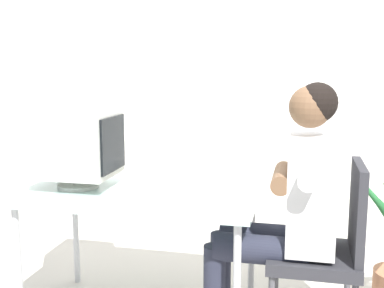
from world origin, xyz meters
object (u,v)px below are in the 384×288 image
object	(u,v)px
crt_monitor	(77,143)
person_seated	(286,204)
office_chair	(328,244)
desk	(142,199)
keyboard	(134,186)
desk_mug	(157,170)

from	to	relation	value
crt_monitor	person_seated	world-z (taller)	person_seated
person_seated	office_chair	bearing A→B (deg)	-0.00
person_seated	crt_monitor	bearing A→B (deg)	-179.82
person_seated	desk	bearing A→B (deg)	177.29
office_chair	person_seated	xyz separation A→B (m)	(-0.21, 0.00, 0.19)
crt_monitor	keyboard	xyz separation A→B (m)	(0.30, 0.03, -0.22)
office_chair	desk_mug	xyz separation A→B (m)	(-0.95, 0.29, 0.26)
desk	keyboard	bearing A→B (deg)	-164.38
desk	person_seated	size ratio (longest dim) A/B	0.95
desk	office_chair	size ratio (longest dim) A/B	1.34
crt_monitor	keyboard	distance (m)	0.37
keyboard	desk_mug	distance (m)	0.27
office_chair	person_seated	distance (m)	0.28
office_chair	desk_mug	size ratio (longest dim) A/B	9.08
office_chair	crt_monitor	bearing A→B (deg)	-179.85
desk_mug	person_seated	bearing A→B (deg)	-21.42
office_chair	person_seated	size ratio (longest dim) A/B	0.71
desk	crt_monitor	xyz separation A→B (m)	(-0.34, -0.04, 0.29)
keyboard	person_seated	distance (m)	0.79
desk	desk_mug	distance (m)	0.28
office_chair	desk_mug	world-z (taller)	office_chair
keyboard	desk	bearing A→B (deg)	15.62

